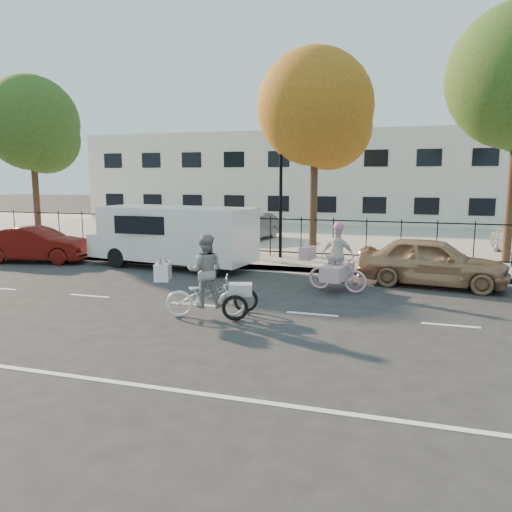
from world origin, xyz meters
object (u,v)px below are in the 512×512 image
(zebra_trike, at_px, (206,285))
(red_sedan, at_px, (37,245))
(gold_sedan, at_px, (432,262))
(lot_car_b, at_px, (171,225))
(lamppost, at_px, (281,177))
(pedestrian, at_px, (169,233))
(lot_car_c, at_px, (251,227))
(unicorn_bike, at_px, (336,266))
(white_van, at_px, (174,234))

(zebra_trike, height_order, red_sedan, zebra_trike)
(gold_sedan, xyz_separation_m, lot_car_b, (-11.31, 5.89, 0.18))
(lamppost, xyz_separation_m, zebra_trike, (0.23, -7.69, -2.38))
(lamppost, height_order, pedestrian, lamppost)
(red_sedan, distance_m, lot_car_c, 9.45)
(red_sedan, distance_m, lot_car_b, 6.44)
(red_sedan, bearing_deg, lot_car_b, -34.57)
(zebra_trike, height_order, pedestrian, zebra_trike)
(lot_car_c, bearing_deg, zebra_trike, -67.17)
(unicorn_bike, xyz_separation_m, gold_sedan, (2.55, 1.53, -0.00))
(lot_car_b, bearing_deg, unicorn_bike, -33.48)
(red_sedan, bearing_deg, white_van, -96.36)
(lamppost, distance_m, lot_car_c, 5.67)
(unicorn_bike, xyz_separation_m, red_sedan, (-11.27, 1.49, -0.06))
(unicorn_bike, relative_size, lot_car_b, 0.37)
(pedestrian, xyz_separation_m, lot_car_b, (-1.51, 3.15, -0.04))
(lot_car_c, bearing_deg, lamppost, -50.34)
(lamppost, relative_size, unicorn_bike, 2.22)
(unicorn_bike, height_order, red_sedan, unicorn_bike)
(red_sedan, height_order, pedestrian, pedestrian)
(unicorn_bike, bearing_deg, red_sedan, 94.65)
(lot_car_b, relative_size, lot_car_c, 1.38)
(pedestrian, height_order, lot_car_c, pedestrian)
(red_sedan, bearing_deg, unicorn_bike, -109.16)
(zebra_trike, xyz_separation_m, gold_sedan, (5.01, 4.94, -0.02))
(lamppost, relative_size, red_sedan, 1.09)
(unicorn_bike, bearing_deg, white_van, 83.60)
(lamppost, xyz_separation_m, lot_car_b, (-6.07, 3.13, -2.22))
(pedestrian, bearing_deg, lot_car_b, -70.03)
(lot_car_b, height_order, lot_car_c, lot_car_b)
(unicorn_bike, distance_m, red_sedan, 11.37)
(white_van, xyz_separation_m, pedestrian, (-1.35, 2.29, -0.23))
(lamppost, height_order, lot_car_b, lamppost)
(zebra_trike, relative_size, lot_car_b, 0.41)
(white_van, bearing_deg, zebra_trike, -48.90)
(pedestrian, bearing_deg, gold_sedan, 158.70)
(white_van, relative_size, lot_car_c, 1.60)
(unicorn_bike, xyz_separation_m, white_van, (-5.90, 1.98, 0.45))
(white_van, distance_m, gold_sedan, 8.47)
(unicorn_bike, height_order, lot_car_c, unicorn_bike)
(red_sedan, relative_size, gold_sedan, 0.95)
(gold_sedan, distance_m, lot_car_c, 10.64)
(zebra_trike, xyz_separation_m, unicorn_bike, (2.46, 3.41, -0.02))
(gold_sedan, bearing_deg, pedestrian, 81.06)
(unicorn_bike, xyz_separation_m, lot_car_b, (-8.76, 7.42, 0.18))
(white_van, height_order, pedestrian, white_van)
(lot_car_b, bearing_deg, white_van, -55.47)
(gold_sedan, height_order, lot_car_b, lot_car_b)
(red_sedan, height_order, lot_car_b, lot_car_b)
(gold_sedan, distance_m, pedestrian, 10.18)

